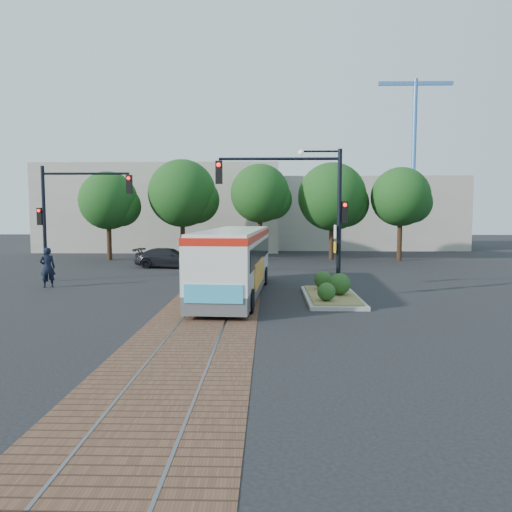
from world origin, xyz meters
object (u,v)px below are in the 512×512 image
(city_bus, at_px, (235,259))
(officer, at_px, (48,267))
(signal_pole_main, at_px, (310,199))
(traffic_island, at_px, (332,291))
(signal_pole_left, at_px, (65,207))
(parked_car, at_px, (169,258))

(city_bus, distance_m, officer, 9.42)
(city_bus, distance_m, signal_pole_main, 4.13)
(traffic_island, bearing_deg, signal_pole_left, 159.64)
(officer, bearing_deg, signal_pole_main, 141.28)
(signal_pole_main, height_order, officer, signal_pole_main)
(traffic_island, height_order, signal_pole_main, signal_pole_main)
(signal_pole_main, distance_m, parked_car, 14.55)
(signal_pole_main, bearing_deg, parked_car, 125.66)
(officer, distance_m, parked_car, 9.67)
(signal_pole_main, xyz_separation_m, parked_car, (-8.23, 11.47, -3.51))
(city_bus, height_order, traffic_island, city_bus)
(city_bus, xyz_separation_m, parked_car, (-5.07, 10.77, -0.96))
(signal_pole_main, bearing_deg, city_bus, 167.44)
(traffic_island, height_order, officer, officer)
(traffic_island, xyz_separation_m, signal_pole_left, (-13.19, 4.89, 3.54))
(traffic_island, distance_m, parked_car, 14.78)
(parked_car, bearing_deg, officer, 163.56)
(signal_pole_left, relative_size, parked_car, 1.36)
(signal_pole_left, bearing_deg, signal_pole_main, -21.45)
(traffic_island, distance_m, signal_pole_main, 3.95)
(signal_pole_main, bearing_deg, officer, 167.52)
(officer, xyz_separation_m, parked_car, (4.11, 8.74, -0.33))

